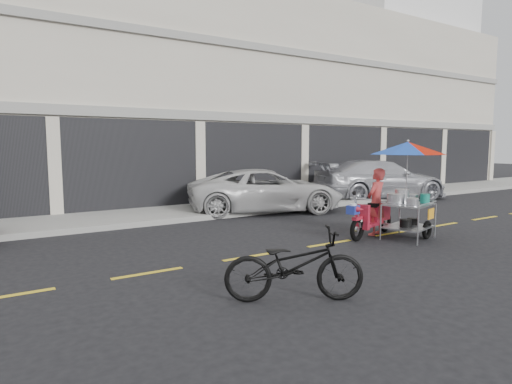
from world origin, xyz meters
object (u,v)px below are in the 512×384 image
food_vendor_rig (396,176)px  silver_pickup (380,180)px  white_pickup (266,190)px  near_bicycle (294,265)px

food_vendor_rig → silver_pickup: bearing=28.4°
white_pickup → food_vendor_rig: food_vendor_rig is taller
white_pickup → near_bicycle: (-4.05, -6.74, -0.18)m
silver_pickup → food_vendor_rig: size_ratio=2.08×
near_bicycle → food_vendor_rig: (4.43, 1.99, 0.90)m
near_bicycle → food_vendor_rig: size_ratio=0.74×
near_bicycle → food_vendor_rig: bearing=-36.9°
silver_pickup → near_bicycle: size_ratio=2.81×
silver_pickup → near_bicycle: silver_pickup is taller
white_pickup → food_vendor_rig: (0.37, -4.75, 0.72)m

